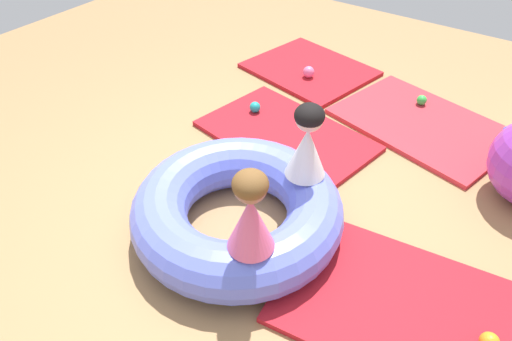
# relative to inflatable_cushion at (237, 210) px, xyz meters

# --- Properties ---
(ground_plane) EXTENTS (8.00, 8.00, 0.00)m
(ground_plane) POSITION_rel_inflatable_cushion_xyz_m (-0.05, 0.04, -0.17)
(ground_plane) COLOR #9E7549
(gym_mat_far_left) EXTENTS (1.46, 1.07, 0.04)m
(gym_mat_far_left) POSITION_rel_inflatable_cushion_xyz_m (-0.29, 1.04, -0.15)
(gym_mat_far_left) COLOR #B21923
(gym_mat_far_left) RESTS_ON ground
(gym_mat_front) EXTENTS (1.53, 1.23, 0.04)m
(gym_mat_front) POSITION_rel_inflatable_cushion_xyz_m (0.54, 1.83, -0.15)
(gym_mat_front) COLOR red
(gym_mat_front) RESTS_ON ground
(gym_mat_near_left) EXTENTS (1.28, 1.14, 0.04)m
(gym_mat_near_left) POSITION_rel_inflatable_cushion_xyz_m (-0.71, 2.13, -0.15)
(gym_mat_near_left) COLOR #B21923
(gym_mat_near_left) RESTS_ON ground
(gym_mat_center_rear) EXTENTS (1.97, 1.12, 0.04)m
(gym_mat_center_rear) POSITION_rel_inflatable_cushion_xyz_m (1.35, 0.08, -0.15)
(gym_mat_center_rear) COLOR #B21923
(gym_mat_center_rear) RESTS_ON ground
(inflatable_cushion) EXTENTS (1.31, 1.31, 0.35)m
(inflatable_cushion) POSITION_rel_inflatable_cushion_xyz_m (0.00, 0.00, 0.00)
(inflatable_cushion) COLOR #6070E5
(inflatable_cushion) RESTS_ON ground
(child_in_pink) EXTENTS (0.34, 0.34, 0.49)m
(child_in_pink) POSITION_rel_inflatable_cushion_xyz_m (0.32, -0.30, 0.41)
(child_in_pink) COLOR #E5608E
(child_in_pink) RESTS_ON inflatable_cushion
(child_in_white) EXTENTS (0.29, 0.29, 0.49)m
(child_in_white) POSITION_rel_inflatable_cushion_xyz_m (0.25, 0.37, 0.41)
(child_in_white) COLOR white
(child_in_white) RESTS_ON inflatable_cushion
(play_ball_teal) EXTENTS (0.09, 0.09, 0.09)m
(play_ball_teal) POSITION_rel_inflatable_cushion_xyz_m (-0.69, 1.16, -0.09)
(play_ball_teal) COLOR teal
(play_ball_teal) RESTS_ON gym_mat_far_left
(play_ball_blue) EXTENTS (0.09, 0.09, 0.09)m
(play_ball_blue) POSITION_rel_inflatable_cushion_xyz_m (1.16, 2.02, -0.09)
(play_ball_blue) COLOR blue
(play_ball_blue) RESTS_ON gym_mat_front
(play_ball_pink) EXTENTS (0.11, 0.11, 0.11)m
(play_ball_pink) POSITION_rel_inflatable_cushion_xyz_m (-0.63, 1.96, -0.08)
(play_ball_pink) COLOR pink
(play_ball_pink) RESTS_ON gym_mat_near_left
(play_ball_green) EXTENTS (0.09, 0.09, 0.09)m
(play_ball_green) POSITION_rel_inflatable_cushion_xyz_m (0.43, 2.09, -0.09)
(play_ball_green) COLOR green
(play_ball_green) RESTS_ON gym_mat_front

